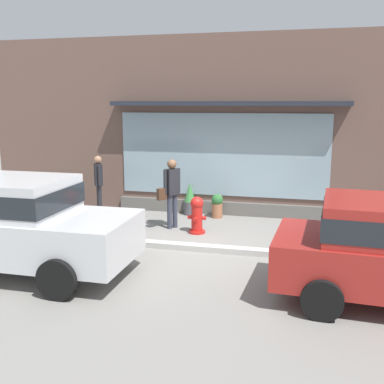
% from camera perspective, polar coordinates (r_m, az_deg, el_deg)
% --- Properties ---
extents(ground_plane, '(60.00, 60.00, 0.00)m').
position_cam_1_polar(ground_plane, '(9.74, 1.17, -6.95)').
color(ground_plane, gray).
extents(curb_strip, '(14.00, 0.24, 0.12)m').
position_cam_1_polar(curb_strip, '(9.54, 0.90, -6.97)').
color(curb_strip, '#B2B2AD').
rests_on(curb_strip, ground_plane).
extents(storefront, '(14.00, 0.81, 4.79)m').
position_cam_1_polar(storefront, '(12.40, 4.48, 8.05)').
color(storefront, brown).
rests_on(storefront, ground_plane).
extents(fire_hydrant, '(0.44, 0.41, 0.87)m').
position_cam_1_polar(fire_hydrant, '(10.67, 0.62, -2.82)').
color(fire_hydrant, red).
rests_on(fire_hydrant, ground_plane).
extents(pedestrian_with_handbag, '(0.47, 0.57, 1.70)m').
position_cam_1_polar(pedestrian_with_handbag, '(10.97, -2.61, 0.46)').
color(pedestrian_with_handbag, '#333847').
rests_on(pedestrian_with_handbag, ground_plane).
extents(pedestrian_passerby, '(0.32, 0.39, 1.60)m').
position_cam_1_polar(pedestrian_passerby, '(12.71, -11.63, 1.42)').
color(pedestrian_passerby, '#232328').
rests_on(pedestrian_passerby, ground_plane).
extents(parked_car_silver, '(4.36, 1.99, 1.72)m').
position_cam_1_polar(parked_car_silver, '(8.77, -21.97, -3.25)').
color(parked_car_silver, silver).
rests_on(parked_car_silver, ground_plane).
extents(potted_plant_low_front, '(0.34, 0.34, 0.89)m').
position_cam_1_polar(potted_plant_low_front, '(12.42, -0.28, -0.93)').
color(potted_plant_low_front, '#4C4C51').
rests_on(potted_plant_low_front, ground_plane).
extents(potted_plant_window_right, '(0.54, 0.54, 0.76)m').
position_cam_1_polar(potted_plant_window_right, '(13.95, -16.06, -0.08)').
color(potted_plant_window_right, '#33473D').
rests_on(potted_plant_window_right, ground_plane).
extents(potted_plant_window_left, '(0.31, 0.31, 0.64)m').
position_cam_1_polar(potted_plant_window_left, '(12.12, 3.18, -1.64)').
color(potted_plant_window_left, '#9E6042').
rests_on(potted_plant_window_left, ground_plane).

